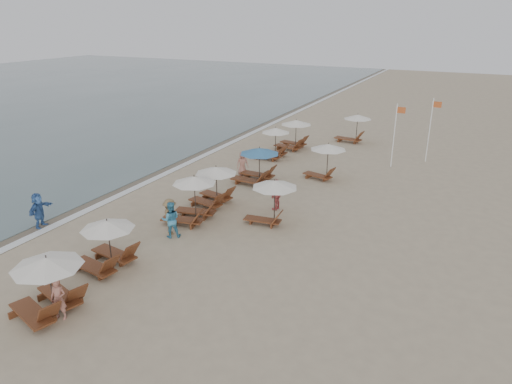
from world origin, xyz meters
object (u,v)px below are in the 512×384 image
at_px(lounger_station_5, 272,144).
at_px(beachgoer_far_a, 277,195).
at_px(inland_station_0, 270,196).
at_px(waterline_walker, 39,210).
at_px(lounger_station_3, 213,185).
at_px(flag_pole_near, 395,132).
at_px(inland_station_2, 353,126).
at_px(lounger_station_2, 191,201).
at_px(beachgoer_mid_b, 170,217).
at_px(lounger_station_6, 293,135).
at_px(inland_station_1, 324,157).
at_px(lounger_station_1, 105,246).
at_px(lounger_station_4, 255,166).
at_px(beachgoer_mid_a, 171,220).
at_px(beachgoer_far_b, 242,163).
at_px(lounger_station_0, 46,285).
at_px(beachgoer_near, 59,299).

relative_size(lounger_station_5, beachgoer_far_a, 1.50).
bearing_deg(inland_station_0, waterline_walker, -151.91).
xyz_separation_m(lounger_station_3, lounger_station_5, (-0.78, 9.38, -0.07)).
relative_size(beachgoer_far_a, flag_pole_near, 0.39).
bearing_deg(flag_pole_near, inland_station_0, -106.27).
relative_size(inland_station_2, waterline_walker, 1.66).
distance_m(lounger_station_2, beachgoer_mid_b, 1.64).
relative_size(lounger_station_6, inland_station_1, 1.04).
bearing_deg(inland_station_2, lounger_station_1, -98.32).
distance_m(lounger_station_1, lounger_station_4, 11.98).
bearing_deg(lounger_station_4, beachgoer_mid_a, -90.68).
xyz_separation_m(beachgoer_mid_a, beachgoer_far_b, (-1.26, 9.39, -0.09)).
height_order(lounger_station_3, waterline_walker, lounger_station_3).
bearing_deg(inland_station_2, lounger_station_2, -99.03).
distance_m(lounger_station_0, beachgoer_mid_b, 6.95).
distance_m(lounger_station_2, lounger_station_6, 14.81).
xyz_separation_m(lounger_station_3, inland_station_1, (4.01, 6.63, 0.36)).
distance_m(inland_station_0, beachgoer_mid_b, 4.83).
height_order(lounger_station_1, beachgoer_near, lounger_station_1).
xyz_separation_m(beachgoer_near, beachgoer_mid_b, (-0.58, 7.03, 0.10)).
xyz_separation_m(lounger_station_2, beachgoer_far_b, (-1.09, 7.49, -0.31)).
height_order(inland_station_0, beachgoer_near, inland_station_0).
distance_m(lounger_station_4, beachgoer_far_a, 4.48).
xyz_separation_m(lounger_station_6, beachgoer_mid_a, (0.79, -16.70, -0.22)).
relative_size(lounger_station_2, beachgoer_near, 1.73).
relative_size(inland_station_1, inland_station_2, 0.92).
height_order(lounger_station_0, inland_station_0, inland_station_0).
height_order(lounger_station_4, waterline_walker, lounger_station_4).
height_order(lounger_station_0, inland_station_2, inland_station_2).
bearing_deg(inland_station_1, lounger_station_6, 127.56).
bearing_deg(waterline_walker, lounger_station_5, -31.37).
bearing_deg(beachgoer_mid_b, flag_pole_near, -79.82).
height_order(inland_station_2, beachgoer_near, inland_station_2).
height_order(lounger_station_4, beachgoer_mid_b, lounger_station_4).
xyz_separation_m(lounger_station_2, flag_pole_near, (7.16, 13.50, 1.29)).
xyz_separation_m(beachgoer_mid_a, beachgoer_far_a, (3.03, 5.12, -0.02)).
bearing_deg(inland_station_2, flag_pole_near, -51.57).
distance_m(beachgoer_near, beachgoer_mid_a, 6.77).
bearing_deg(lounger_station_0, lounger_station_3, 90.54).
relative_size(lounger_station_5, waterline_walker, 1.46).
relative_size(lounger_station_2, flag_pole_near, 0.62).
bearing_deg(beachgoer_far_a, lounger_station_4, -132.54).
bearing_deg(beachgoer_far_b, lounger_station_0, -131.84).
xyz_separation_m(lounger_station_1, lounger_station_4, (0.82, 11.95, 0.10)).
bearing_deg(lounger_station_6, lounger_station_2, -87.64).
height_order(lounger_station_5, waterline_walker, lounger_station_5).
relative_size(beachgoer_far_a, beachgoer_far_b, 1.09).
bearing_deg(lounger_station_3, lounger_station_4, 83.48).
xyz_separation_m(lounger_station_4, inland_station_2, (2.71, 12.16, 0.22)).
distance_m(beachgoer_near, beachgoer_far_a, 12.18).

